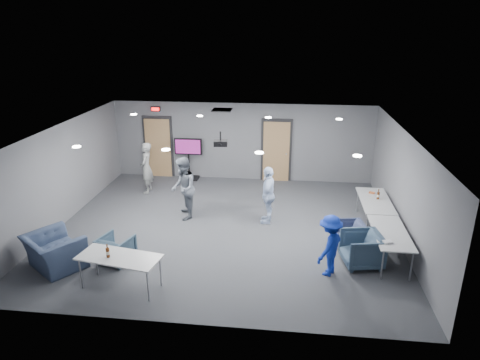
# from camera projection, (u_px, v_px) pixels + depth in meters

# --- Properties ---
(floor) EXTENTS (9.00, 9.00, 0.00)m
(floor) POSITION_uv_depth(u_px,v_px,m) (226.00, 228.00, 11.60)
(floor) COLOR #35383C
(floor) RESTS_ON ground
(ceiling) EXTENTS (9.00, 9.00, 0.00)m
(ceiling) POSITION_uv_depth(u_px,v_px,m) (225.00, 131.00, 10.68)
(ceiling) COLOR silver
(ceiling) RESTS_ON wall_back
(wall_back) EXTENTS (9.00, 0.02, 2.70)m
(wall_back) POSITION_uv_depth(u_px,v_px,m) (242.00, 142.00, 14.87)
(wall_back) COLOR slate
(wall_back) RESTS_ON floor
(wall_front) EXTENTS (9.00, 0.02, 2.70)m
(wall_front) POSITION_uv_depth(u_px,v_px,m) (191.00, 260.00, 7.41)
(wall_front) COLOR slate
(wall_front) RESTS_ON floor
(wall_left) EXTENTS (0.02, 8.00, 2.70)m
(wall_left) POSITION_uv_depth(u_px,v_px,m) (62.00, 175.00, 11.62)
(wall_left) COLOR slate
(wall_left) RESTS_ON floor
(wall_right) EXTENTS (0.02, 8.00, 2.70)m
(wall_right) POSITION_uv_depth(u_px,v_px,m) (403.00, 188.00, 10.66)
(wall_right) COLOR slate
(wall_right) RESTS_ON floor
(door_left) EXTENTS (1.06, 0.17, 2.24)m
(door_left) POSITION_uv_depth(u_px,v_px,m) (158.00, 147.00, 15.25)
(door_left) COLOR black
(door_left) RESTS_ON wall_back
(door_right) EXTENTS (1.06, 0.17, 2.24)m
(door_right) POSITION_uv_depth(u_px,v_px,m) (276.00, 151.00, 14.80)
(door_right) COLOR black
(door_right) RESTS_ON wall_back
(exit_sign) EXTENTS (0.32, 0.08, 0.16)m
(exit_sign) POSITION_uv_depth(u_px,v_px,m) (156.00, 109.00, 14.76)
(exit_sign) COLOR black
(exit_sign) RESTS_ON wall_back
(hvac_diffuser) EXTENTS (0.60, 0.60, 0.03)m
(hvac_diffuser) POSITION_uv_depth(u_px,v_px,m) (222.00, 110.00, 13.35)
(hvac_diffuser) COLOR black
(hvac_diffuser) RESTS_ON ceiling
(downlights) EXTENTS (6.18, 3.78, 0.02)m
(downlights) POSITION_uv_depth(u_px,v_px,m) (225.00, 131.00, 10.68)
(downlights) COLOR white
(downlights) RESTS_ON ceiling
(person_a) EXTENTS (0.44, 0.64, 1.67)m
(person_a) POSITION_uv_depth(u_px,v_px,m) (146.00, 168.00, 13.81)
(person_a) COLOR gray
(person_a) RESTS_ON floor
(person_b) EXTENTS (0.87, 1.01, 1.78)m
(person_b) POSITION_uv_depth(u_px,v_px,m) (183.00, 188.00, 11.93)
(person_b) COLOR slate
(person_b) RESTS_ON floor
(person_c) EXTENTS (0.45, 0.97, 1.62)m
(person_c) POSITION_uv_depth(u_px,v_px,m) (268.00, 195.00, 11.70)
(person_c) COLOR #C3D7FA
(person_c) RESTS_ON floor
(person_d) EXTENTS (0.90, 1.04, 1.39)m
(person_d) POSITION_uv_depth(u_px,v_px,m) (330.00, 245.00, 9.25)
(person_d) COLOR #1B35B2
(person_d) RESTS_ON floor
(chair_right_b) EXTENTS (0.81, 0.80, 0.65)m
(chair_right_b) POSITION_uv_depth(u_px,v_px,m) (349.00, 235.00, 10.53)
(chair_right_b) COLOR #363E5D
(chair_right_b) RESTS_ON floor
(chair_right_c) EXTENTS (0.99, 0.97, 0.78)m
(chair_right_c) POSITION_uv_depth(u_px,v_px,m) (362.00, 249.00, 9.71)
(chair_right_c) COLOR #384D61
(chair_right_c) RESTS_ON floor
(chair_front_a) EXTENTS (0.86, 0.87, 0.65)m
(chair_front_a) POSITION_uv_depth(u_px,v_px,m) (116.00, 249.00, 9.85)
(chair_front_a) COLOR #384F62
(chair_front_a) RESTS_ON floor
(chair_front_b) EXTENTS (1.59, 1.56, 0.78)m
(chair_front_b) POSITION_uv_depth(u_px,v_px,m) (55.00, 252.00, 9.61)
(chair_front_b) COLOR #394763
(chair_front_b) RESTS_ON floor
(table_right_a) EXTENTS (0.79, 1.90, 0.73)m
(table_right_a) POSITION_uv_depth(u_px,v_px,m) (375.00, 202.00, 11.56)
(table_right_a) COLOR silver
(table_right_a) RESTS_ON floor
(table_right_b) EXTENTS (0.77, 1.84, 0.73)m
(table_right_b) POSITION_uv_depth(u_px,v_px,m) (390.00, 234.00, 9.79)
(table_right_b) COLOR silver
(table_right_b) RESTS_ON floor
(table_front_left) EXTENTS (1.80, 0.99, 0.73)m
(table_front_left) POSITION_uv_depth(u_px,v_px,m) (119.00, 259.00, 8.76)
(table_front_left) COLOR silver
(table_front_left) RESTS_ON floor
(bottle_front) EXTENTS (0.08, 0.08, 0.29)m
(bottle_front) POSITION_uv_depth(u_px,v_px,m) (108.00, 252.00, 8.68)
(bottle_front) COLOR #52260E
(bottle_front) RESTS_ON table_front_left
(bottle_right) EXTENTS (0.07, 0.07, 0.29)m
(bottle_right) POSITION_uv_depth(u_px,v_px,m) (378.00, 195.00, 11.59)
(bottle_right) COLOR #52260E
(bottle_right) RESTS_ON table_right_a
(snack_box) EXTENTS (0.19, 0.16, 0.03)m
(snack_box) POSITION_uv_depth(u_px,v_px,m) (372.00, 193.00, 12.01)
(snack_box) COLOR #B65A2D
(snack_box) RESTS_ON table_right_a
(wrapper) EXTENTS (0.23, 0.19, 0.04)m
(wrapper) POSITION_uv_depth(u_px,v_px,m) (387.00, 242.00, 9.28)
(wrapper) COLOR silver
(wrapper) RESTS_ON table_right_b
(tv_stand) EXTENTS (0.97, 0.46, 1.48)m
(tv_stand) POSITION_uv_depth(u_px,v_px,m) (189.00, 156.00, 15.01)
(tv_stand) COLOR black
(tv_stand) RESTS_ON floor
(projector) EXTENTS (0.37, 0.35, 0.36)m
(projector) POSITION_uv_depth(u_px,v_px,m) (221.00, 143.00, 10.71)
(projector) COLOR black
(projector) RESTS_ON ceiling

